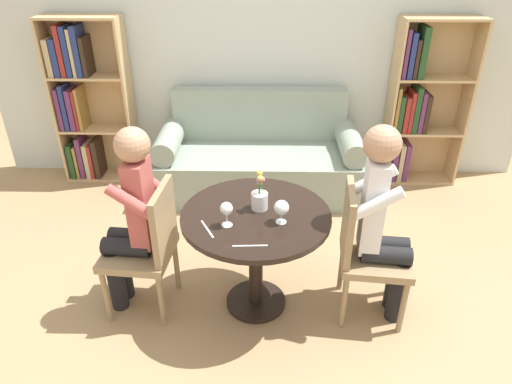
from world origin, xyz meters
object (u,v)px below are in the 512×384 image
Objects in this scene: bookshelf_left at (85,102)px; person_right at (383,222)px; wine_glass_right at (282,208)px; flower_vase at (260,197)px; wine_glass_left at (226,209)px; person_left at (131,218)px; chair_left at (148,244)px; couch at (259,160)px; chair_right at (364,248)px; bookshelf_right at (417,107)px.

bookshelf_left reaches higher than person_right.
flower_vase is at bearing 130.45° from wine_glass_right.
person_left is at bearing 168.23° from wine_glass_left.
chair_left is at bearing 167.77° from wine_glass_left.
couch reaches higher than wine_glass_left.
wine_glass_right is at bearing 100.29° from person_right.
chair_right reaches higher than wine_glass_left.
wine_glass_left is (-1.65, -1.98, 0.07)m from bookshelf_right.
person_right reaches higher than wine_glass_left.
person_left is 0.63m from wine_glass_left.
person_right reaches higher than wine_glass_right.
flower_vase is at bearing 100.04° from person_left.
bookshelf_right is (1.49, 0.26, 0.45)m from couch.
person_right is at bearing 93.84° from person_left.
person_right is at bearing -65.13° from couch.
person_left is 0.92m from wine_glass_right.
chair_right is at bearing -38.77° from bookshelf_left.
flower_vase reaches higher than chair_left.
bookshelf_right is 2.92m from person_left.
person_left is (-0.09, 0.01, 0.18)m from chair_left.
person_right is at bearing -8.07° from flower_vase.
wine_glass_right is (0.31, 0.04, -0.01)m from wine_glass_left.
chair_right is 6.23× the size of wine_glass_right.
person_left is (-0.76, -1.59, 0.37)m from couch.
couch is 1.20× the size of bookshelf_right.
chair_right is 3.42× the size of flower_vase.
bookshelf_left reaches higher than flower_vase.
couch is 1.76m from chair_right.
wine_glass_left is (1.50, -1.98, 0.05)m from bookshelf_left.
chair_right is 0.73m from flower_vase.
couch is 12.34× the size of wine_glass_left.
bookshelf_left is at bearing 133.11° from wine_glass_right.
flower_vase reaches higher than wine_glass_left.
chair_left reaches higher than wine_glass_right.
flower_vase is (-1.47, -1.79, 0.04)m from bookshelf_right.
chair_left is 0.89m from wine_glass_right.
bookshelf_right is 2.87m from chair_left.
bookshelf_left is at bearing 58.00° from person_right.
bookshelf_left reaches higher than wine_glass_left.
bookshelf_right is at bearing 136.24° from chair_left.
bookshelf_right is at bearing 50.17° from wine_glass_left.
person_right reaches higher than person_left.
couch is 1.58m from bookshelf_right.
bookshelf_left is at bearing 127.21° from wine_glass_left.
bookshelf_left is 2.07m from person_left.
bookshelf_left is 1.20× the size of person_right.
person_left is at bearing -63.94° from bookshelf_left.
chair_left is 6.23× the size of wine_glass_right.
person_right reaches higher than flower_vase.
bookshelf_right is 5.95× the size of flower_vase.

